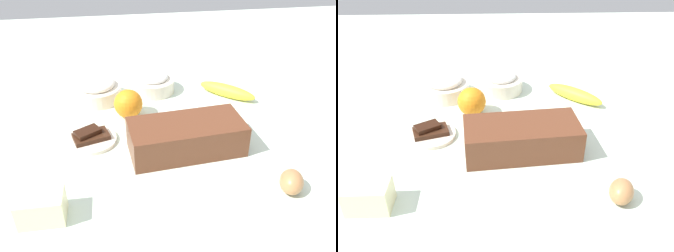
# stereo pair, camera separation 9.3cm
# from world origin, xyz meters

# --- Properties ---
(ground_plane) EXTENTS (2.40, 2.40, 0.02)m
(ground_plane) POSITION_xyz_m (0.00, 0.00, -0.01)
(ground_plane) COLOR silver
(loaf_pan) EXTENTS (0.29, 0.16, 0.08)m
(loaf_pan) POSITION_xyz_m (-0.04, 0.06, 0.04)
(loaf_pan) COLOR brown
(loaf_pan) RESTS_ON ground_plane
(flour_bowl) EXTENTS (0.15, 0.15, 0.07)m
(flour_bowl) POSITION_xyz_m (0.18, -0.25, 0.03)
(flour_bowl) COLOR silver
(flour_bowl) RESTS_ON ground_plane
(sugar_bowl) EXTENTS (0.14, 0.14, 0.07)m
(sugar_bowl) POSITION_xyz_m (0.01, -0.28, 0.03)
(sugar_bowl) COLOR silver
(sugar_bowl) RESTS_ON ground_plane
(banana) EXTENTS (0.17, 0.16, 0.04)m
(banana) POSITION_xyz_m (-0.22, -0.21, 0.02)
(banana) COLOR yellow
(banana) RESTS_ON ground_plane
(orange_fruit) EXTENTS (0.08, 0.08, 0.08)m
(orange_fruit) POSITION_xyz_m (0.09, -0.13, 0.04)
(orange_fruit) COLOR orange
(orange_fruit) RESTS_ON ground_plane
(butter_block) EXTENTS (0.09, 0.06, 0.06)m
(butter_block) POSITION_xyz_m (0.29, 0.24, 0.03)
(butter_block) COLOR #F4EDB2
(butter_block) RESTS_ON ground_plane
(egg_near_butter) EXTENTS (0.07, 0.08, 0.05)m
(egg_near_butter) POSITION_xyz_m (-0.23, 0.24, 0.03)
(egg_near_butter) COLOR #B27848
(egg_near_butter) RESTS_ON ground_plane
(chocolate_plate) EXTENTS (0.13, 0.13, 0.03)m
(chocolate_plate) POSITION_xyz_m (0.20, -0.02, 0.01)
(chocolate_plate) COLOR silver
(chocolate_plate) RESTS_ON ground_plane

